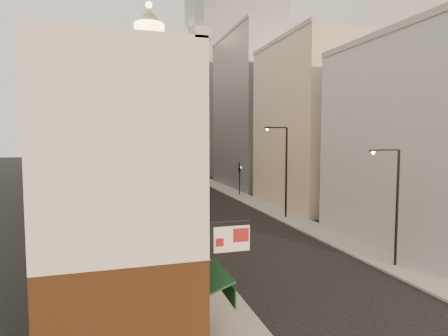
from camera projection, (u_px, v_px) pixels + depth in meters
sidewalk_left at (141, 186)px, 65.90m from camera, size 3.00×140.00×0.15m
sidewalk_right at (212, 184)px, 69.63m from camera, size 3.00×140.00×0.15m
near_building_left at (119, 183)px, 20.23m from camera, size 8.30×23.04×12.30m
left_bldg_beige at (104, 143)px, 36.02m from camera, size 8.00×12.00×16.00m
left_bldg_grey at (106, 127)px, 51.14m from camera, size 8.00×16.00×20.00m
left_bldg_tan at (108, 138)px, 68.44m from camera, size 8.00×18.00×17.00m
left_bldg_wingrid at (108, 123)px, 87.27m from camera, size 8.00×20.00×24.00m
right_bldg_grey at (419, 144)px, 29.54m from camera, size 8.00×16.00×16.00m
right_bldg_beige at (306, 126)px, 46.57m from camera, size 8.00×16.00×20.00m
right_bldg_wingrid at (250, 113)px, 65.43m from camera, size 8.00×20.00×26.00m
highrise at (233, 69)px, 92.90m from camera, size 21.00×23.00×51.20m
clock_tower at (150, 105)px, 101.44m from camera, size 14.00×14.00×44.90m
white_tower at (202, 97)px, 91.15m from camera, size 8.00×8.00×41.50m
streetlamp_near at (394, 201)px, 24.17m from camera, size 2.01×0.59×7.75m
streetlamp_mid at (284, 167)px, 39.20m from camera, size 2.53×0.38×9.65m
traffic_light_left at (154, 175)px, 50.62m from camera, size 0.53×0.40×5.00m
traffic_light_right at (240, 170)px, 54.89m from camera, size 0.78×0.78×5.00m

